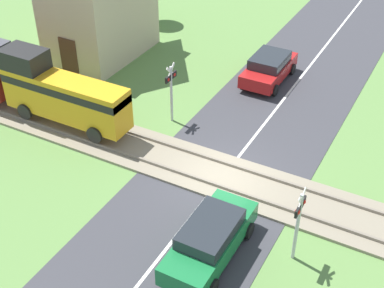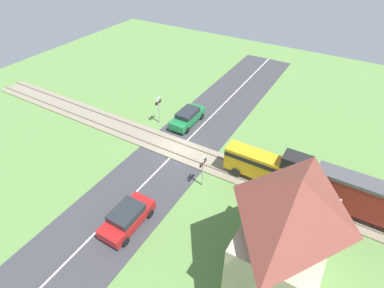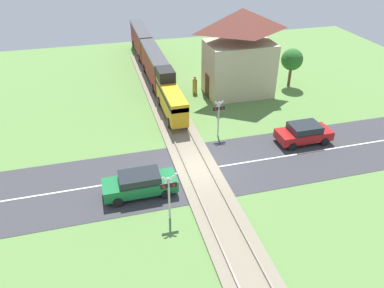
% 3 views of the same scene
% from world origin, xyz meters
% --- Properties ---
extents(ground_plane, '(60.00, 60.00, 0.00)m').
position_xyz_m(ground_plane, '(0.00, 0.00, 0.00)').
color(ground_plane, '#5B8442').
extents(road_surface, '(48.00, 6.40, 0.02)m').
position_xyz_m(road_surface, '(0.00, 0.00, 0.01)').
color(road_surface, '#38383D').
rests_on(road_surface, ground_plane).
extents(track_bed, '(2.80, 48.00, 0.24)m').
position_xyz_m(track_bed, '(0.00, 0.00, 0.07)').
color(track_bed, gray).
rests_on(track_bed, ground_plane).
extents(car_near_crossing, '(4.37, 1.81, 1.48)m').
position_xyz_m(car_near_crossing, '(-3.99, -1.44, 0.78)').
color(car_near_crossing, '#197038').
rests_on(car_near_crossing, ground_plane).
extents(car_far_side, '(3.98, 1.94, 1.46)m').
position_xyz_m(car_far_side, '(8.50, 1.44, 0.77)').
color(car_far_side, '#A81919').
rests_on(car_far_side, ground_plane).
extents(crossing_signal_west_approach, '(0.90, 0.18, 2.92)m').
position_xyz_m(crossing_signal_west_approach, '(-2.73, -3.96, 1.88)').
color(crossing_signal_west_approach, '#B7B7B7').
rests_on(crossing_signal_west_approach, ground_plane).
extents(crossing_signal_east_approach, '(0.90, 0.18, 2.92)m').
position_xyz_m(crossing_signal_east_approach, '(2.73, 3.96, 1.88)').
color(crossing_signal_east_approach, '#B7B7B7').
rests_on(crossing_signal_east_approach, ground_plane).
extents(pedestrian_by_station, '(0.42, 0.42, 1.70)m').
position_xyz_m(pedestrian_by_station, '(3.13, 11.99, 0.77)').
color(pedestrian_by_station, gold).
rests_on(pedestrian_by_station, ground_plane).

